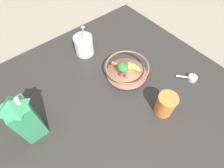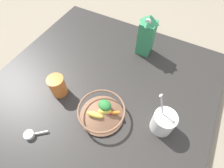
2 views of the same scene
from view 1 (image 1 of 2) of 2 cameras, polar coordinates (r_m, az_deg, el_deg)
The scene contains 7 objects.
ground_plane at distance 0.90m, azimuth 1.39°, elevation -6.47°, with size 6.00×6.00×0.00m, color gray.
countertop at distance 0.88m, azimuth 1.42°, elevation -5.70°, with size 1.18×1.18×0.05m.
fruit_bowl at distance 0.91m, azimuth 4.84°, elevation 4.84°, with size 0.23×0.23×0.09m.
milk_carton at distance 0.74m, azimuth -26.73°, elevation -9.94°, with size 0.08×0.08×0.26m.
yogurt_tub at distance 1.02m, azimuth -9.21°, elevation 12.63°, with size 0.12×0.10×0.23m.
drinking_cup at distance 0.81m, azimuth 17.08°, elevation -6.32°, with size 0.09×0.09×0.12m.
measuring_scoop at distance 1.00m, azimuth 24.56°, elevation 1.80°, with size 0.09×0.08×0.02m.
Camera 1 is at (-0.32, 0.29, 0.79)m, focal length 28.00 mm.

